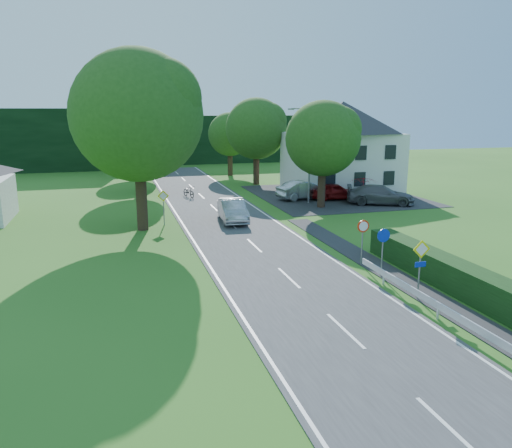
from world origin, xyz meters
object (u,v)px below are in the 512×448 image
object	(u,v)px
motorcycle	(189,191)
parked_car_red	(335,191)
streetlight	(308,151)
parked_car_silver_a	(304,190)
parked_car_grey	(380,195)
moving_car	(233,210)
parked_car_silver_b	(375,193)
parasol	(364,189)

from	to	relation	value
motorcycle	parked_car_red	bearing A→B (deg)	-39.65
streetlight	parked_car_silver_a	size ratio (longest dim) A/B	1.61
streetlight	parked_car_silver_a	world-z (taller)	streetlight
parked_car_silver_a	parked_car_grey	size ratio (longest dim) A/B	0.90
moving_car	parked_car_silver_a	xyz separation A→B (m)	(8.23, 7.15, 0.03)
streetlight	parked_car_silver_a	distance (m)	4.09
streetlight	parked_car_red	world-z (taller)	streetlight
parked_car_red	parked_car_silver_a	size ratio (longest dim) A/B	0.87
parked_car_silver_a	parked_car_silver_b	size ratio (longest dim) A/B	1.04
parked_car_silver_a	parked_car_grey	bearing A→B (deg)	-138.47
streetlight	parked_car_silver_a	xyz separation A→B (m)	(0.47, 1.86, -3.61)
parasol	parked_car_silver_b	bearing A→B (deg)	-2.23
parked_car_silver_b	motorcycle	bearing A→B (deg)	61.40
motorcycle	parked_car_silver_a	bearing A→B (deg)	-39.54
parked_car_grey	moving_car	bearing A→B (deg)	127.66
streetlight	parked_car_red	distance (m)	4.83
parked_car_red	parasol	size ratio (longest dim) A/B	1.84
motorcycle	parked_car_grey	size ratio (longest dim) A/B	0.36
parked_car_red	parked_car_silver_a	distance (m)	2.73
motorcycle	parked_car_silver_b	xyz separation A→B (m)	(15.37, -6.20, 0.14)
parked_car_grey	parasol	distance (m)	1.89
motorcycle	parked_car_grey	xyz separation A→B (m)	(14.95, -7.92, 0.28)
parked_car_red	moving_car	bearing A→B (deg)	131.00
streetlight	parked_car_silver_b	bearing A→B (deg)	-5.07
parked_car_red	parked_car_grey	distance (m)	4.10
parked_car_red	parked_car_grey	bearing A→B (deg)	-127.79
parked_car_grey	streetlight	bearing A→B (deg)	93.32
motorcycle	parked_car_red	size ratio (longest dim) A/B	0.46
streetlight	moving_car	world-z (taller)	streetlight
parked_car_grey	parked_car_silver_a	bearing A→B (deg)	76.67
parked_car_grey	parked_car_silver_b	size ratio (longest dim) A/B	1.16
parked_car_grey	parasol	world-z (taller)	parasol
parked_car_grey	parked_car_silver_b	bearing A→B (deg)	11.17
parked_car_grey	parked_car_silver_b	world-z (taller)	parked_car_grey
moving_car	parasol	world-z (taller)	parasol
streetlight	parked_car_red	bearing A→B (deg)	15.74
parked_car_red	parasol	bearing A→B (deg)	-112.08
motorcycle	parked_car_silver_b	distance (m)	16.58
parked_car_red	parked_car_grey	xyz separation A→B (m)	(2.69, -3.10, 0.07)
parked_car_red	parked_car_silver_a	xyz separation A→B (m)	(-2.53, 1.02, 0.09)
streetlight	parked_car_grey	size ratio (longest dim) A/B	1.44
parasol	parked_car_grey	bearing A→B (deg)	-69.85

